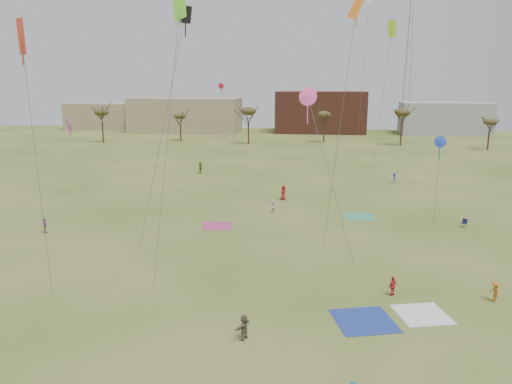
# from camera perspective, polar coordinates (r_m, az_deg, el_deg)

# --- Properties ---
(ground) EXTENTS (260.00, 260.00, 0.00)m
(ground) POSITION_cam_1_polar(r_m,az_deg,el_deg) (32.79, -2.87, -14.10)
(ground) COLOR #3F571B
(ground) RESTS_ON ground
(spectator_fore_a) EXTENTS (0.84, 0.83, 1.42)m
(spectator_fore_a) POSITION_cam_1_polar(r_m,az_deg,el_deg) (36.45, 15.63, -10.49)
(spectator_fore_a) COLOR red
(spectator_fore_a) RESTS_ON ground
(spectator_fore_c) EXTENTS (1.00, 1.50, 1.55)m
(spectator_fore_c) POSITION_cam_1_polar(r_m,az_deg,el_deg) (29.70, -1.42, -15.42)
(spectator_fore_c) COLOR brown
(spectator_fore_c) RESTS_ON ground
(flyer_mid_b) EXTENTS (0.73, 1.03, 1.45)m
(flyer_mid_b) POSITION_cam_1_polar(r_m,az_deg,el_deg) (37.98, 26.02, -10.36)
(flyer_mid_b) COLOR #AE6720
(flyer_mid_b) RESTS_ON ground
(spectator_mid_d) EXTENTS (0.63, 0.98, 1.55)m
(spectator_mid_d) POSITION_cam_1_polar(r_m,az_deg,el_deg) (53.28, -23.37, -3.60)
(spectator_mid_d) COLOR #9A4098
(spectator_mid_d) RESTS_ON ground
(spectator_mid_e) EXTENTS (0.88, 0.85, 1.43)m
(spectator_mid_e) POSITION_cam_1_polar(r_m,az_deg,el_deg) (56.45, 2.01, -1.71)
(spectator_mid_e) COLOR white
(spectator_mid_e) RESTS_ON ground
(flyer_far_a) EXTENTS (0.92, 1.80, 1.85)m
(flyer_far_a) POSITION_cam_1_polar(r_m,az_deg,el_deg) (81.59, -6.47, 2.86)
(flyer_far_a) COLOR #367928
(flyer_far_a) RESTS_ON ground
(flyer_far_b) EXTENTS (1.01, 1.09, 1.87)m
(flyer_far_b) POSITION_cam_1_polar(r_m,az_deg,el_deg) (62.59, 3.20, -0.08)
(flyer_far_b) COLOR maroon
(flyer_far_b) RESTS_ON ground
(flyer_far_c) EXTENTS (0.73, 1.05, 1.49)m
(flyer_far_c) POSITION_cam_1_polar(r_m,az_deg,el_deg) (75.80, 15.76, 1.57)
(flyer_far_c) COLOR #2B219A
(flyer_far_c) RESTS_ON ground
(blanket_blue) EXTENTS (4.47, 4.47, 0.03)m
(blanket_blue) POSITION_cam_1_polar(r_m,az_deg,el_deg) (32.75, 12.47, -14.43)
(blanket_blue) COLOR #223894
(blanket_blue) RESTS_ON ground
(blanket_cream) EXTENTS (3.88, 3.88, 0.03)m
(blanket_cream) POSITION_cam_1_polar(r_m,az_deg,el_deg) (34.53, 18.75, -13.35)
(blanket_cream) COLOR white
(blanket_cream) RESTS_ON ground
(blanket_plum) EXTENTS (3.45, 3.45, 0.03)m
(blanket_plum) POSITION_cam_1_polar(r_m,az_deg,el_deg) (51.66, -4.50, -3.94)
(blanket_plum) COLOR #B93972
(blanket_plum) RESTS_ON ground
(blanket_olive) EXTENTS (3.19, 3.19, 0.03)m
(blanket_olive) POSITION_cam_1_polar(r_m,az_deg,el_deg) (56.09, 11.88, -2.83)
(blanket_olive) COLOR #389C71
(blanket_olive) RESTS_ON ground
(camp_chair_right) EXTENTS (0.73, 0.74, 0.87)m
(camp_chair_right) POSITION_cam_1_polar(r_m,az_deg,el_deg) (55.34, 23.01, -3.53)
(camp_chair_right) COLOR #131535
(camp_chair_right) RESTS_ON ground
(kites_aloft) EXTENTS (57.58, 60.52, 27.79)m
(kites_aloft) POSITION_cam_1_polar(r_m,az_deg,el_deg) (58.49, 5.88, 17.95)
(kites_aloft) COLOR red
(kites_aloft) RESTS_ON ground
(tree_line) EXTENTS (117.44, 49.32, 8.91)m
(tree_line) POSITION_cam_1_polar(r_m,az_deg,el_deg) (108.47, 3.26, 8.64)
(tree_line) COLOR #3A2B1E
(tree_line) RESTS_ON ground
(building_tan) EXTENTS (32.00, 14.00, 10.00)m
(building_tan) POSITION_cam_1_polar(r_m,az_deg,el_deg) (149.66, -8.17, 8.85)
(building_tan) COLOR #937F60
(building_tan) RESTS_ON ground
(building_brick) EXTENTS (26.00, 16.00, 12.00)m
(building_brick) POSITION_cam_1_polar(r_m,az_deg,el_deg) (149.01, 7.54, 9.24)
(building_brick) COLOR brown
(building_brick) RESTS_ON ground
(building_grey) EXTENTS (24.00, 12.00, 9.00)m
(building_grey) POSITION_cam_1_polar(r_m,az_deg,el_deg) (151.11, 21.04, 7.99)
(building_grey) COLOR gray
(building_grey) RESTS_ON ground
(building_tan_west) EXTENTS (20.00, 12.00, 8.00)m
(building_tan_west) POSITION_cam_1_polar(r_m,az_deg,el_deg) (166.75, -17.58, 8.43)
(building_tan_west) COLOR #937F60
(building_tan_west) RESTS_ON ground
(radio_tower) EXTENTS (1.51, 1.72, 41.00)m
(radio_tower) POSITION_cam_1_polar(r_m,az_deg,el_deg) (155.76, 17.20, 13.81)
(radio_tower) COLOR #9EA3A8
(radio_tower) RESTS_ON ground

